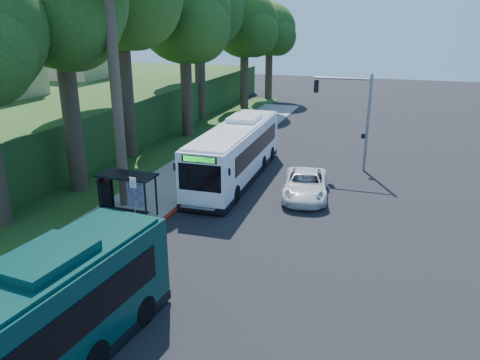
% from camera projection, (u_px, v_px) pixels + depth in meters
% --- Properties ---
extents(ground, '(140.00, 140.00, 0.00)m').
position_uv_depth(ground, '(265.00, 213.00, 26.84)').
color(ground, black).
rests_on(ground, ground).
extents(sidewalk, '(4.50, 70.00, 0.12)m').
position_uv_depth(sidewalk, '(151.00, 198.00, 28.99)').
color(sidewalk, gray).
rests_on(sidewalk, ground).
extents(red_curb, '(0.25, 30.00, 0.13)m').
position_uv_depth(red_curb, '(153.00, 228.00, 24.71)').
color(red_curb, maroon).
rests_on(red_curb, ground).
extents(grass_verge, '(8.00, 70.00, 0.06)m').
position_uv_depth(grass_verge, '(116.00, 167.00, 35.18)').
color(grass_verge, '#234719').
rests_on(grass_verge, ground).
extents(bus_shelter, '(3.20, 1.51, 2.55)m').
position_uv_depth(bus_shelter, '(125.00, 186.00, 25.84)').
color(bus_shelter, black).
rests_on(bus_shelter, ground).
extents(stop_sign_pole, '(0.35, 0.06, 3.17)m').
position_uv_depth(stop_sign_pole, '(134.00, 198.00, 23.28)').
color(stop_sign_pole, gray).
rests_on(stop_sign_pole, ground).
extents(traffic_signal_pole, '(4.10, 0.30, 7.00)m').
position_uv_depth(traffic_signal_pole, '(354.00, 110.00, 33.27)').
color(traffic_signal_pole, gray).
rests_on(traffic_signal_pole, ground).
extents(hillside_backdrop, '(24.00, 60.00, 8.80)m').
position_uv_depth(hillside_backdrop, '(55.00, 104.00, 47.42)').
color(hillside_backdrop, '#234719').
rests_on(hillside_backdrop, ground).
extents(tree_0, '(8.40, 8.00, 15.70)m').
position_uv_depth(tree_0, '(60.00, 7.00, 26.88)').
color(tree_0, '#382B1E').
rests_on(tree_0, ground).
extents(tree_2, '(8.82, 8.40, 15.12)m').
position_uv_depth(tree_2, '(185.00, 20.00, 41.34)').
color(tree_2, '#382B1E').
rests_on(tree_2, ground).
extents(tree_3, '(10.08, 9.60, 17.28)m').
position_uv_depth(tree_3, '(199.00, 5.00, 48.63)').
color(tree_3, '#382B1E').
rests_on(tree_3, ground).
extents(tree_4, '(8.40, 8.00, 14.14)m').
position_uv_depth(tree_4, '(245.00, 27.00, 55.81)').
color(tree_4, '#382B1E').
rests_on(tree_4, ground).
extents(tree_5, '(7.35, 7.00, 12.86)m').
position_uv_depth(tree_5, '(270.00, 32.00, 62.95)').
color(tree_5, '#382B1E').
rests_on(tree_5, ground).
extents(white_bus, '(3.26, 13.58, 4.03)m').
position_uv_depth(white_bus, '(236.00, 151.00, 32.10)').
color(white_bus, white).
rests_on(white_bus, ground).
extents(pickup, '(3.45, 6.06, 1.59)m').
position_uv_depth(pickup, '(305.00, 185.00, 29.09)').
color(pickup, silver).
rests_on(pickup, ground).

